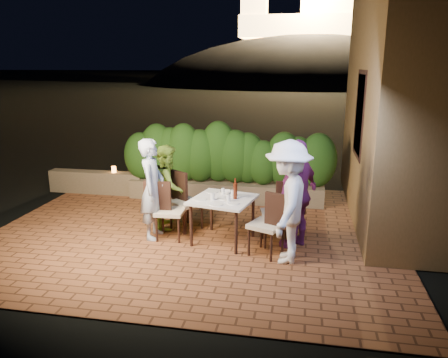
% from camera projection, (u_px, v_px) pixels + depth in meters
% --- Properties ---
extents(ground, '(400.00, 400.00, 0.00)m').
position_uv_depth(ground, '(189.00, 241.00, 7.38)').
color(ground, black).
rests_on(ground, ground).
extents(terrace_floor, '(7.00, 6.00, 0.15)m').
position_uv_depth(terrace_floor, '(196.00, 233.00, 7.87)').
color(terrace_floor, brown).
rests_on(terrace_floor, ground).
extents(building_wall, '(1.60, 5.00, 5.00)m').
position_uv_depth(building_wall, '(404.00, 85.00, 8.00)').
color(building_wall, olive).
rests_on(building_wall, ground).
extents(window_pane, '(0.08, 1.00, 1.40)m').
position_uv_depth(window_pane, '(361.00, 114.00, 7.79)').
color(window_pane, black).
rests_on(window_pane, building_wall).
extents(window_frame, '(0.06, 1.15, 1.55)m').
position_uv_depth(window_frame, '(361.00, 114.00, 7.79)').
color(window_frame, black).
rests_on(window_frame, building_wall).
extents(planter, '(4.20, 0.55, 0.40)m').
position_uv_depth(planter, '(225.00, 191.00, 9.47)').
color(planter, brown).
rests_on(planter, ground).
extents(hedge, '(4.00, 0.70, 1.10)m').
position_uv_depth(hedge, '(225.00, 157.00, 9.28)').
color(hedge, '#1C4111').
rests_on(hedge, planter).
extents(parapet, '(2.20, 0.30, 0.50)m').
position_uv_depth(parapet, '(97.00, 182.00, 9.99)').
color(parapet, brown).
rests_on(parapet, ground).
extents(hill, '(52.00, 40.00, 22.00)m').
position_uv_depth(hill, '(307.00, 112.00, 65.07)').
color(hill, black).
rests_on(hill, ground).
extents(fortress, '(26.00, 8.00, 8.00)m').
position_uv_depth(fortress, '(312.00, 8.00, 61.37)').
color(fortress, '#FFCC7A').
rests_on(fortress, hill).
extents(dining_table, '(1.13, 1.13, 0.75)m').
position_uv_depth(dining_table, '(223.00, 220.00, 7.21)').
color(dining_table, white).
rests_on(dining_table, ground).
extents(plate_nw, '(0.22, 0.22, 0.01)m').
position_uv_depth(plate_nw, '(200.00, 199.00, 7.05)').
color(plate_nw, white).
rests_on(plate_nw, dining_table).
extents(plate_sw, '(0.20, 0.20, 0.01)m').
position_uv_depth(plate_sw, '(212.00, 192.00, 7.45)').
color(plate_sw, white).
rests_on(plate_sw, dining_table).
extents(plate_ne, '(0.20, 0.20, 0.01)m').
position_uv_depth(plate_ne, '(233.00, 203.00, 6.85)').
color(plate_ne, white).
rests_on(plate_ne, dining_table).
extents(plate_se, '(0.23, 0.23, 0.01)m').
position_uv_depth(plate_se, '(243.00, 196.00, 7.23)').
color(plate_se, white).
rests_on(plate_se, dining_table).
extents(plate_centre, '(0.21, 0.21, 0.01)m').
position_uv_depth(plate_centre, '(224.00, 198.00, 7.10)').
color(plate_centre, white).
rests_on(plate_centre, dining_table).
extents(plate_front, '(0.22, 0.22, 0.01)m').
position_uv_depth(plate_front, '(216.00, 204.00, 6.80)').
color(plate_front, white).
rests_on(plate_front, dining_table).
extents(glass_nw, '(0.07, 0.07, 0.12)m').
position_uv_depth(glass_nw, '(213.00, 197.00, 7.00)').
color(glass_nw, silver).
rests_on(glass_nw, dining_table).
extents(glass_sw, '(0.06, 0.06, 0.11)m').
position_uv_depth(glass_sw, '(223.00, 191.00, 7.31)').
color(glass_sw, silver).
rests_on(glass_sw, dining_table).
extents(glass_ne, '(0.07, 0.07, 0.11)m').
position_uv_depth(glass_ne, '(228.00, 198.00, 6.93)').
color(glass_ne, silver).
rests_on(glass_ne, dining_table).
extents(glass_se, '(0.07, 0.07, 0.12)m').
position_uv_depth(glass_se, '(233.00, 193.00, 7.18)').
color(glass_se, silver).
rests_on(glass_se, dining_table).
extents(beer_bottle, '(0.07, 0.07, 0.34)m').
position_uv_depth(beer_bottle, '(235.00, 189.00, 7.05)').
color(beer_bottle, '#47190B').
rests_on(beer_bottle, dining_table).
extents(bowl, '(0.22, 0.22, 0.05)m').
position_uv_depth(bowl, '(225.00, 192.00, 7.38)').
color(bowl, white).
rests_on(bowl, dining_table).
extents(chair_left_front, '(0.48, 0.48, 0.99)m').
position_uv_depth(chair_left_front, '(170.00, 210.00, 7.31)').
color(chair_left_front, black).
rests_on(chair_left_front, ground).
extents(chair_left_back, '(0.66, 0.66, 1.03)m').
position_uv_depth(chair_left_back, '(186.00, 201.00, 7.73)').
color(chair_left_back, black).
rests_on(chair_left_back, ground).
extents(chair_right_front, '(0.62, 0.62, 1.02)m').
position_uv_depth(chair_right_front, '(266.00, 223.00, 6.67)').
color(chair_right_front, black).
rests_on(chair_right_front, ground).
extents(chair_right_back, '(0.58, 0.58, 1.06)m').
position_uv_depth(chair_right_back, '(277.00, 213.00, 7.09)').
color(chair_right_back, black).
rests_on(chair_right_back, ground).
extents(diner_blue, '(0.45, 0.65, 1.70)m').
position_uv_depth(diner_blue, '(152.00, 189.00, 7.28)').
color(diner_blue, '#A4B7D3').
rests_on(diner_blue, ground).
extents(diner_green, '(0.69, 0.82, 1.50)m').
position_uv_depth(diner_green, '(168.00, 186.00, 7.80)').
color(diner_green, '#8EBE3B').
rests_on(diner_green, ground).
extents(diner_white, '(0.76, 1.23, 1.83)m').
position_uv_depth(diner_white, '(288.00, 202.00, 6.38)').
color(diner_white, white).
rests_on(diner_white, ground).
extents(diner_purple, '(0.88, 1.11, 1.76)m').
position_uv_depth(diner_purple, '(298.00, 194.00, 6.90)').
color(diner_purple, '#7B2974').
rests_on(diner_purple, ground).
extents(parapet_lamp, '(0.10, 0.10, 0.14)m').
position_uv_depth(parapet_lamp, '(114.00, 169.00, 9.83)').
color(parapet_lamp, orange).
rests_on(parapet_lamp, parapet).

